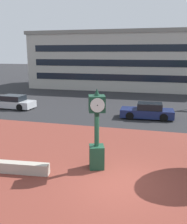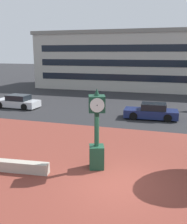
{
  "view_description": "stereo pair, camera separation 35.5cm",
  "coord_description": "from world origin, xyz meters",
  "views": [
    {
      "loc": [
        1.55,
        -9.68,
        5.31
      ],
      "look_at": [
        -1.33,
        1.16,
        2.69
      ],
      "focal_mm": 40.95,
      "sensor_mm": 36.0,
      "label": 1
    },
    {
      "loc": [
        1.89,
        -9.59,
        5.31
      ],
      "look_at": [
        -1.33,
        1.16,
        2.69
      ],
      "focal_mm": 40.95,
      "sensor_mm": 36.0,
      "label": 2
    }
  ],
  "objects": [
    {
      "name": "civic_building",
      "position": [
        -3.86,
        30.65,
        4.17
      ],
      "size": [
        28.34,
        11.61,
        8.32
      ],
      "color": "#B2ADA3",
      "rests_on": "ground"
    },
    {
      "name": "car_street_far",
      "position": [
        0.6,
        11.25,
        0.57
      ],
      "size": [
        4.36,
        1.97,
        1.28
      ],
      "rotation": [
        0.0,
        0.0,
        1.62
      ],
      "color": "navy",
      "rests_on": "ground"
    },
    {
      "name": "car_street_mid",
      "position": [
        -12.36,
        11.85,
        0.57
      ],
      "size": [
        4.51,
        1.95,
        1.28
      ],
      "rotation": [
        0.0,
        0.0,
        1.54
      ],
      "color": "#B7BABF",
      "rests_on": "ground"
    },
    {
      "name": "ground_plane",
      "position": [
        0.0,
        0.0,
        0.0
      ],
      "size": [
        200.0,
        200.0,
        0.0
      ],
      "primitive_type": "plane",
      "color": "#262628"
    },
    {
      "name": "street_clock",
      "position": [
        -1.17,
        1.13,
        1.74
      ],
      "size": [
        0.91,
        0.94,
        3.77
      ],
      "rotation": [
        0.0,
        0.0,
        0.32
      ],
      "color": "#19422D",
      "rests_on": "ground"
    },
    {
      "name": "plaza_brick_paving",
      "position": [
        0.0,
        1.88,
        0.0
      ],
      "size": [
        44.0,
        11.76,
        0.01
      ],
      "primitive_type": "cube",
      "color": "brown",
      "rests_on": "ground"
    },
    {
      "name": "planter_wall",
      "position": [
        -4.63,
        -0.31,
        0.25
      ],
      "size": [
        3.22,
        0.72,
        0.5
      ],
      "primitive_type": "cube",
      "rotation": [
        0.0,
        0.0,
        0.1
      ],
      "color": "#ADA393",
      "rests_on": "ground"
    }
  ]
}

